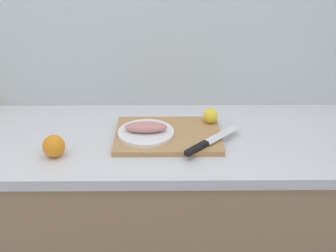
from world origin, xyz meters
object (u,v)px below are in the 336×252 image
fish_fillet (146,127)px  lemon_0 (210,116)px  cutting_board (168,135)px  chef_knife (206,143)px  white_plate (146,133)px

fish_fillet → lemon_0: lemon_0 is taller
cutting_board → lemon_0: size_ratio=6.86×
fish_fillet → chef_knife: bearing=-20.6°
cutting_board → fish_fillet: bearing=-171.2°
white_plate → fish_fillet: 0.03m
white_plate → chef_knife: (0.22, -0.08, 0.00)m
white_plate → lemon_0: 0.28m
fish_fillet → white_plate: bearing=90.0°
white_plate → fish_fillet: (0.00, -0.00, 0.03)m
cutting_board → white_plate: 0.09m
white_plate → fish_fillet: fish_fillet is taller
chef_knife → lemon_0: size_ratio=3.84×
fish_fillet → lemon_0: 0.28m
white_plate → cutting_board: bearing=8.8°
cutting_board → chef_knife: size_ratio=1.79×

